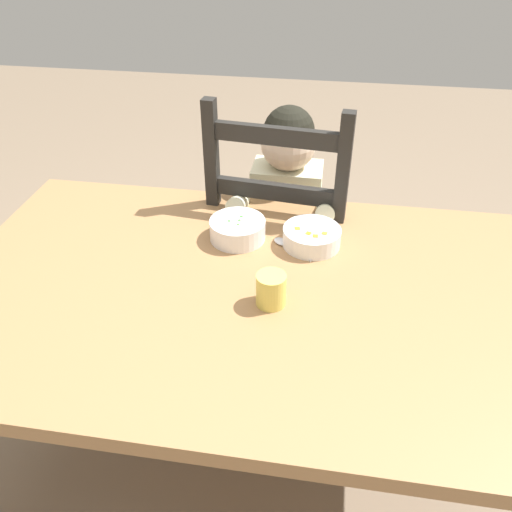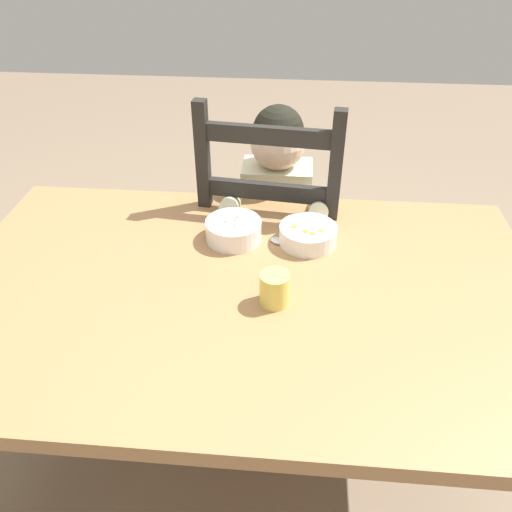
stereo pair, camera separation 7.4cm
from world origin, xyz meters
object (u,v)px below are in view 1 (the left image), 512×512
dining_chair (282,248)px  drinking_cup (271,290)px  dining_table (242,314)px  spoon (286,245)px  bowl_of_peas (238,229)px  child_figure (285,208)px  bowl_of_carrots (312,236)px

dining_chair → drinking_cup: dining_chair is taller
dining_table → spoon: 0.23m
dining_table → dining_chair: 0.52m
dining_chair → bowl_of_peas: size_ratio=6.79×
child_figure → drinking_cup: bearing=-87.3°
dining_table → bowl_of_peas: bearing=102.7°
bowl_of_carrots → bowl_of_peas: bearing=180.0°
child_figure → bowl_of_peas: size_ratio=6.41×
dining_table → drinking_cup: (0.08, -0.05, 0.13)m
child_figure → bowl_of_carrots: bearing=-70.9°
bowl_of_carrots → dining_chair: bearing=109.8°
child_figure → drinking_cup: (0.03, -0.55, 0.10)m
drinking_cup → bowl_of_carrots: bearing=73.6°
child_figure → drinking_cup: child_figure is taller
child_figure → bowl_of_peas: (-0.10, -0.29, 0.09)m
bowl_of_peas → drinking_cup: (0.13, -0.26, 0.01)m
bowl_of_carrots → spoon: (-0.07, -0.02, -0.02)m
dining_table → drinking_cup: 0.16m
bowl_of_carrots → dining_table: bearing=-126.8°
spoon → drinking_cup: (-0.01, -0.24, 0.04)m
dining_table → child_figure: (0.05, 0.50, 0.03)m
child_figure → bowl_of_peas: 0.32m
bowl_of_carrots → spoon: bearing=-164.9°
dining_table → drinking_cup: drinking_cup is taller
dining_table → spoon: spoon is taller
dining_table → spoon: (0.09, 0.19, 0.09)m
dining_table → child_figure: bearing=83.8°
dining_chair → child_figure: (0.01, -0.00, 0.16)m
bowl_of_carrots → drinking_cup: size_ratio=1.94×
dining_chair → drinking_cup: 0.61m
dining_chair → bowl_of_peas: 0.40m
dining_table → bowl_of_carrots: bowl_of_carrots is taller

